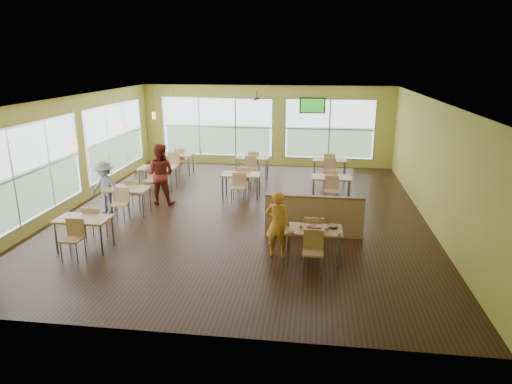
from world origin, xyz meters
The scene contains 20 objects.
room centered at (0.00, 0.00, 1.60)m, with size 12.00×12.04×3.20m.
window_bays centered at (-2.65, 3.08, 1.48)m, with size 9.24×10.24×2.38m.
main_table centered at (2.00, -3.00, 0.63)m, with size 1.22×1.52×0.87m.
half_wall_divider centered at (2.00, -1.55, 0.52)m, with size 2.40×0.14×1.04m.
dining_tables centered at (-1.05, 1.71, 0.63)m, with size 6.92×8.72×0.87m.
pendant_lights centered at (-3.20, 0.68, 2.45)m, with size 0.11×7.31×0.86m.
ceiling_fan centered at (0.00, 3.00, 2.95)m, with size 1.25×1.25×0.29m.
tv_backwall centered at (1.80, 5.90, 2.45)m, with size 1.00×0.07×0.60m.
man_plaid centered at (1.22, -2.87, 0.76)m, with size 0.56×0.36×1.52m, color orange.
patron_maroon centered at (-2.58, 0.52, 0.91)m, with size 0.89×0.69×1.83m, color maroon.
patron_grey centered at (-3.84, -0.52, 0.74)m, with size 0.96×0.55×1.49m, color slate.
cup_blue centered at (1.73, -3.08, 0.82)m, with size 0.09×0.09×0.32m.
cup_yellow centered at (1.89, -3.06, 0.81)m, with size 0.08×0.08×0.31m.
cup_red_near centered at (2.11, -3.13, 0.82)m, with size 0.10×0.10×0.35m.
cup_red_far centered at (2.26, -3.13, 0.81)m, with size 0.09×0.09×0.31m.
food_basket centered at (2.40, -2.88, 0.78)m, with size 0.24×0.24×0.06m.
ketchup_cup centered at (2.53, -3.29, 0.76)m, with size 0.06×0.06×0.02m, color #9E0112.
wrapper_left centered at (1.53, -3.30, 0.77)m, with size 0.16×0.14×0.04m, color #986C49.
wrapper_mid centered at (2.01, -2.97, 0.78)m, with size 0.22×0.20×0.06m, color #986C49.
wrapper_right centered at (2.16, -3.26, 0.77)m, with size 0.12×0.11×0.03m, color #986C49.
Camera 1 is at (1.96, -12.14, 4.25)m, focal length 32.00 mm.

